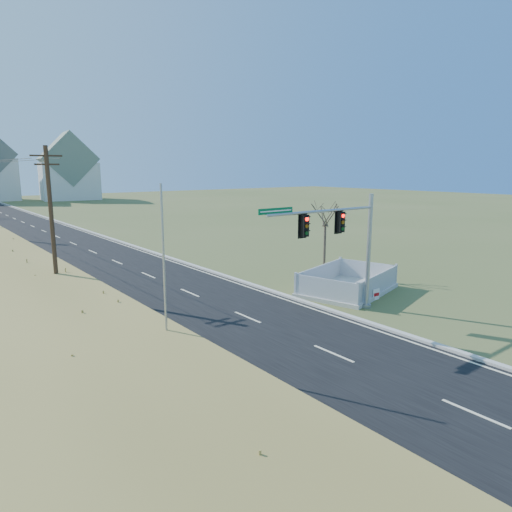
{
  "coord_description": "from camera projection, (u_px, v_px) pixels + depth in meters",
  "views": [
    {
      "loc": [
        -13.56,
        -14.17,
        7.67
      ],
      "look_at": [
        0.05,
        3.34,
        3.4
      ],
      "focal_mm": 32.0,
      "sensor_mm": 36.0,
      "label": 1
    }
  ],
  "objects": [
    {
      "name": "flagpole",
      "position": [
        165.0,
        293.0,
        17.97
      ],
      "size": [
        0.32,
        0.32,
        7.12
      ],
      "color": "#B7B5AD",
      "rests_on": "ground"
    },
    {
      "name": "traffic_signal_mast",
      "position": [
        347.0,
        241.0,
        23.74
      ],
      "size": [
        7.96,
        0.54,
        6.33
      ],
      "rotation": [
        0.0,
        0.0,
        -0.0
      ],
      "color": "#9EA0A5",
      "rests_on": "ground"
    },
    {
      "name": "condo_ne",
      "position": [
        69.0,
        172.0,
        111.99
      ],
      "size": [
        14.12,
        10.51,
        16.52
      ],
      "rotation": [
        0.0,
        0.0,
        -0.1
      ],
      "color": "silver",
      "rests_on": "ground"
    },
    {
      "name": "open_sign",
      "position": [
        376.0,
        294.0,
        26.9
      ],
      "size": [
        0.53,
        0.09,
        0.66
      ],
      "rotation": [
        0.0,
        0.0,
        -0.04
      ],
      "color": "white",
      "rests_on": "ground"
    },
    {
      "name": "utility_pole_near",
      "position": [
        51.0,
        219.0,
        27.43
      ],
      "size": [
        1.8,
        0.26,
        9.0
      ],
      "color": "#422D1E",
      "rests_on": "ground"
    },
    {
      "name": "fence_enclosure",
      "position": [
        347.0,
        287.0,
        28.74
      ],
      "size": [
        7.23,
        5.85,
        1.44
      ],
      "rotation": [
        0.0,
        0.0,
        0.28
      ],
      "color": "#B7B5AD",
      "rests_on": "ground"
    },
    {
      "name": "curb",
      "position": [
        69.0,
        225.0,
        61.85
      ],
      "size": [
        0.3,
        180.0,
        0.18
      ],
      "primitive_type": "cube",
      "color": "#B2AFA8",
      "rests_on": "ground"
    },
    {
      "name": "ground",
      "position": [
        300.0,
        341.0,
        20.6
      ],
      "size": [
        260.0,
        260.0,
        0.0
      ],
      "primitive_type": "plane",
      "color": "#4B5529",
      "rests_on": "ground"
    },
    {
      "name": "bare_tree",
      "position": [
        326.0,
        213.0,
        32.22
      ],
      "size": [
        2.14,
        2.14,
        5.68
      ],
      "color": "#4C3F33",
      "rests_on": "ground"
    },
    {
      "name": "road",
      "position": [
        36.0,
        228.0,
        59.36
      ],
      "size": [
        8.0,
        180.0,
        0.06
      ],
      "primitive_type": "cube",
      "color": "black",
      "rests_on": "ground"
    }
  ]
}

